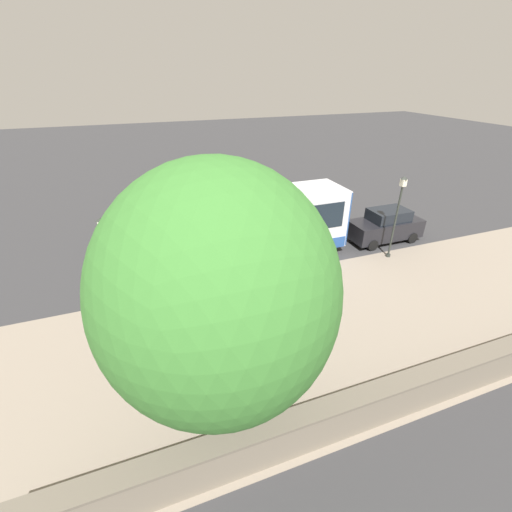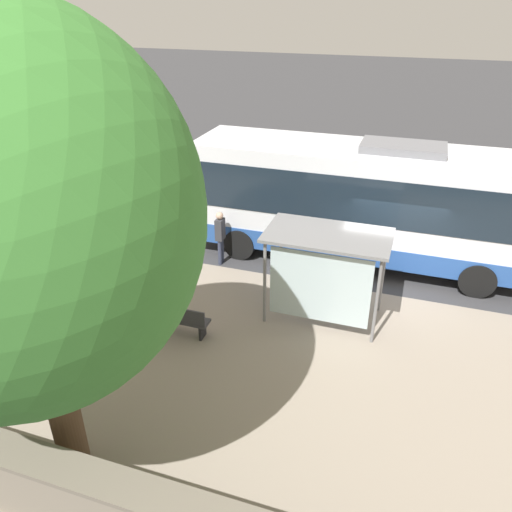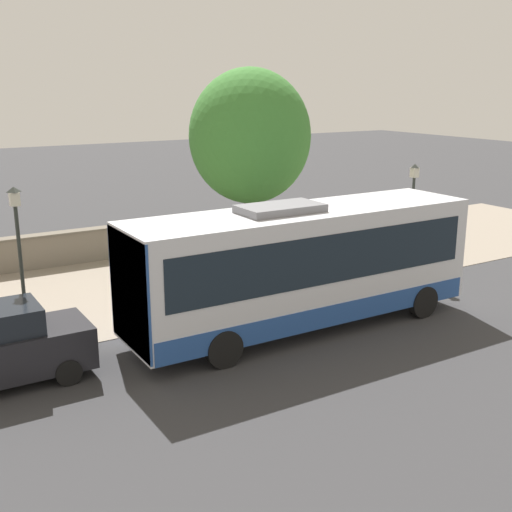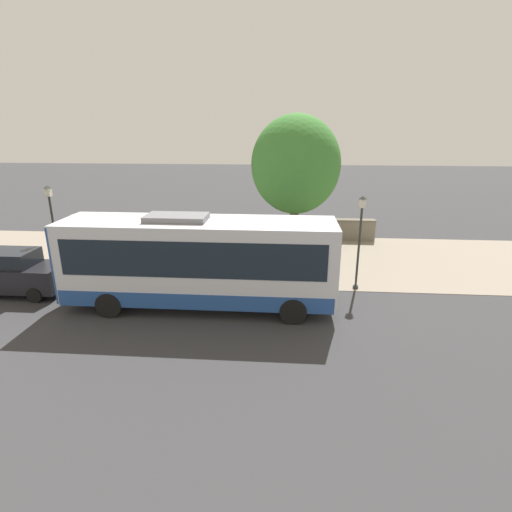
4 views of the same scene
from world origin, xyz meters
name	(u,v)px [view 2 (image 2 of 4)]	position (x,y,z in m)	size (l,w,h in m)	color
ground_plane	(387,295)	(0.00, 0.00, 0.00)	(120.00, 120.00, 0.00)	#353538
sidewalk_plaza	(366,406)	(-4.50, 0.00, 0.01)	(9.00, 44.00, 0.02)	gray
bus	(369,201)	(1.98, 0.96, 1.95)	(2.73, 10.59, 3.77)	silver
bus_shelter	(326,251)	(-1.75, 1.52, 2.00)	(1.73, 3.03, 2.39)	slate
pedestrian	(220,234)	(0.25, 5.13, 1.02)	(0.34, 0.23, 1.72)	#2D3347
bench	(177,318)	(-3.52, 4.75, 0.47)	(0.40, 1.61, 0.88)	#333338
street_lamp_far	(135,185)	(-0.35, 7.55, 2.49)	(0.28, 0.28, 4.20)	#2D332D
shade_tree	(16,217)	(-7.49, 4.85, 4.79)	(5.25, 5.25, 7.70)	brown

